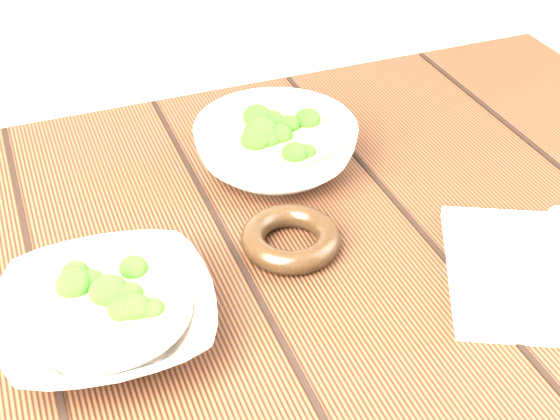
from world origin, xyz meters
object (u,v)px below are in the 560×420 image
soup_bowl_front (108,316)px  trivet (291,238)px  soup_bowl_back (276,146)px  table (269,358)px

soup_bowl_front → trivet: 0.21m
soup_bowl_front → soup_bowl_back: 0.32m
table → soup_bowl_front: bearing=-170.9°
table → soup_bowl_front: soup_bowl_front is taller
table → soup_bowl_back: 0.25m
soup_bowl_back → trivet: 0.15m
soup_bowl_back → soup_bowl_front: bearing=-139.6°
soup_bowl_front → trivet: (0.20, 0.06, -0.01)m
table → soup_bowl_front: (-0.16, -0.03, 0.15)m
table → trivet: size_ratio=11.40×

